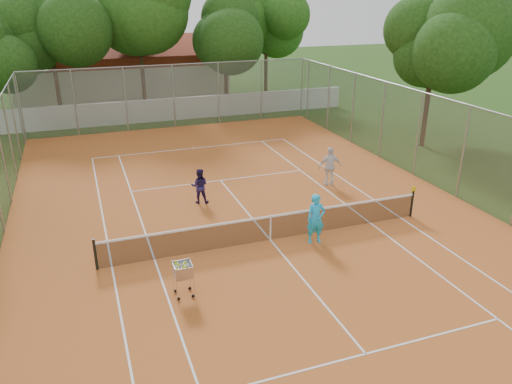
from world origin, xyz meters
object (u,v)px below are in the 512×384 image
object	(u,v)px
player_far_left	(200,186)
clubhouse	(122,69)
tennis_net	(270,228)
ball_hopper	(183,278)
player_near	(316,219)
player_far_right	(330,167)

from	to	relation	value
player_far_left	clubhouse	bearing A→B (deg)	-71.08
tennis_net	ball_hopper	bearing A→B (deg)	-146.69
clubhouse	player_far_left	distance (m)	24.87
tennis_net	player_far_left	distance (m)	4.45
tennis_net	player_near	distance (m)	1.63
player_far_left	player_far_right	xyz separation A→B (m)	(6.03, -0.05, 0.15)
tennis_net	ball_hopper	xyz separation A→B (m)	(-3.63, -2.39, 0.08)
player_far_left	player_far_right	world-z (taller)	player_far_right
player_near	player_far_left	distance (m)	5.67
ball_hopper	tennis_net	bearing A→B (deg)	23.87
tennis_net	player_far_right	bearing A→B (deg)	42.49
tennis_net	player_far_right	size ratio (longest dim) A/B	6.62
tennis_net	player_far_right	distance (m)	6.12
clubhouse	player_near	xyz separation A→B (m)	(3.43, -29.66, -1.28)
clubhouse	player_far_right	xyz separation A→B (m)	(6.51, -24.87, -1.28)
player_far_left	tennis_net	bearing A→B (deg)	127.86
player_far_right	ball_hopper	world-z (taller)	player_far_right
ball_hopper	clubhouse	bearing A→B (deg)	77.59
player_far_left	player_far_right	size ratio (longest dim) A/B	0.83
clubhouse	player_near	distance (m)	29.89
player_near	ball_hopper	size ratio (longest dim) A/B	1.57
player_near	ball_hopper	xyz separation A→B (m)	(-5.07, -1.73, -0.33)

